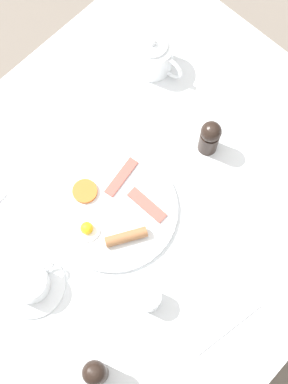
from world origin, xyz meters
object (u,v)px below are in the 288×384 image
Objects in this scene: teacup_with_saucer_left at (30,283)px; fork_by_plate at (228,328)px; creamer_jug at (148,298)px; spoon_for_tea at (280,213)px; pepper_grinder at (95,373)px; teapot_far at (153,56)px; breakfast_plate at (113,210)px; salt_grinder at (210,137)px.

fork_by_plate is (-0.38, -0.23, -0.03)m from teacup_with_saucer_left.
creamer_jug is 0.63× the size of spoon_for_tea.
teapot_far is at bearing -55.30° from pepper_grinder.
teacup_with_saucer_left is at bearing 31.57° from fork_by_plate.
fork_by_plate is (-0.14, -0.27, -0.06)m from pepper_grinder.
pepper_grinder is (-0.24, 0.03, 0.03)m from teacup_with_saucer_left.
breakfast_plate is 2.00× the size of teacup_with_saucer_left.
salt_grinder is 0.90× the size of spoon_for_tea.
pepper_grinder reaches higher than teacup_with_saucer_left.
fork_by_plate is at bearing -148.43° from teacup_with_saucer_left.
teapot_far reaches higher than spoon_for_tea.
teapot_far is (0.21, -0.35, 0.04)m from breakfast_plate.
pepper_grinder and salt_grinder have the same top height.
teapot_far is at bearing -47.47° from creamer_jug.
salt_grinder is at bearing -42.39° from fork_by_plate.
teacup_with_saucer_left reaches higher than breakfast_plate.
pepper_grinder is (-0.23, 0.28, 0.05)m from breakfast_plate.
breakfast_plate is at bearing 79.63° from salt_grinder.
spoon_for_tea is at bearing -119.63° from teacup_with_saucer_left.
breakfast_plate is 2.70× the size of salt_grinder.
salt_grinder reaches higher than fork_by_plate.
breakfast_plate is at bearing -91.86° from teacup_with_saucer_left.
teapot_far is 0.61m from creamer_jug.
pepper_grinder is at bearing 129.70° from breakfast_plate.
salt_grinder reaches higher than spoon_for_tea.
teapot_far is at bearing -16.36° from salt_grinder.
salt_grinder is at bearing 156.98° from teapot_far.
teacup_with_saucer_left is 0.25m from pepper_grinder.
creamer_jug reaches higher than breakfast_plate.
teacup_with_saucer_left is at bearing 60.37° from spoon_for_tea.
creamer_jug is at bearing 125.87° from teapot_far.
pepper_grinder is at bearing 62.13° from fork_by_plate.
pepper_grinder is 0.56m from spoon_for_tea.
spoon_for_tea is (-0.24, 0.01, -0.06)m from salt_grinder.
teacup_with_saucer_left is 1.94× the size of creamer_jug.
pepper_grinder is (-0.03, 0.19, 0.03)m from creamer_jug.
breakfast_plate is 0.41m from teapot_far.
creamer_jug is at bearing -81.04° from pepper_grinder.
teapot_far reaches higher than fork_by_plate.
breakfast_plate is 0.25m from teacup_with_saucer_left.
teacup_with_saucer_left reaches higher than spoon_for_tea.
teacup_with_saucer_left is (-0.20, 0.61, -0.02)m from teapot_far.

